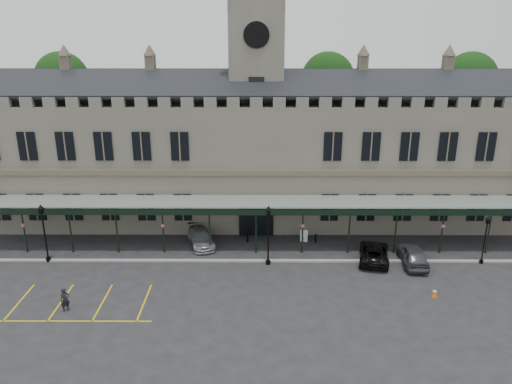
{
  "coord_description": "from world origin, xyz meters",
  "views": [
    {
      "loc": [
        0.17,
        -32.26,
        19.11
      ],
      "look_at": [
        0.0,
        6.0,
        6.0
      ],
      "focal_mm": 35.0,
      "sensor_mm": 36.0,
      "label": 1
    }
  ],
  "objects_px": {
    "person_a": "(65,300)",
    "lamp_post_mid": "(268,230)",
    "lamp_post_right": "(485,236)",
    "car_right_a": "(413,255)",
    "station_building": "(256,155)",
    "car_van": "(374,252)",
    "lamp_post_left": "(44,228)",
    "sign_board": "(304,236)",
    "clock_tower": "(256,88)",
    "car_taxi": "(201,238)",
    "traffic_cone": "(435,293)"
  },
  "relations": [
    {
      "from": "traffic_cone",
      "to": "person_a",
      "type": "bearing_deg",
      "value": -175.63
    },
    {
      "from": "car_right_a",
      "to": "person_a",
      "type": "bearing_deg",
      "value": 18.47
    },
    {
      "from": "lamp_post_mid",
      "to": "sign_board",
      "type": "distance_m",
      "value": 6.12
    },
    {
      "from": "clock_tower",
      "to": "sign_board",
      "type": "height_order",
      "value": "clock_tower"
    },
    {
      "from": "lamp_post_right",
      "to": "person_a",
      "type": "relative_size",
      "value": 2.44
    },
    {
      "from": "lamp_post_left",
      "to": "lamp_post_right",
      "type": "height_order",
      "value": "lamp_post_left"
    },
    {
      "from": "clock_tower",
      "to": "person_a",
      "type": "xyz_separation_m",
      "value": [
        -13.2,
        -18.1,
        -12.25
      ]
    },
    {
      "from": "lamp_post_mid",
      "to": "lamp_post_right",
      "type": "height_order",
      "value": "lamp_post_mid"
    },
    {
      "from": "person_a",
      "to": "lamp_post_mid",
      "type": "bearing_deg",
      "value": -12.1
    },
    {
      "from": "station_building",
      "to": "car_van",
      "type": "xyz_separation_m",
      "value": [
        9.94,
        -10.11,
        -5.76
      ]
    },
    {
      "from": "station_building",
      "to": "person_a",
      "type": "relative_size",
      "value": 34.66
    },
    {
      "from": "lamp_post_left",
      "to": "car_taxi",
      "type": "relative_size",
      "value": 1.08
    },
    {
      "from": "lamp_post_right",
      "to": "person_a",
      "type": "xyz_separation_m",
      "value": [
        -32.01,
        -7.38,
        -1.64
      ]
    },
    {
      "from": "sign_board",
      "to": "car_taxi",
      "type": "distance_m",
      "value": 9.36
    },
    {
      "from": "station_building",
      "to": "person_a",
      "type": "distance_m",
      "value": 23.03
    },
    {
      "from": "lamp_post_left",
      "to": "traffic_cone",
      "type": "bearing_deg",
      "value": -10.29
    },
    {
      "from": "lamp_post_right",
      "to": "person_a",
      "type": "bearing_deg",
      "value": -167.02
    },
    {
      "from": "car_van",
      "to": "station_building",
      "type": "bearing_deg",
      "value": -33.43
    },
    {
      "from": "lamp_post_mid",
      "to": "car_right_a",
      "type": "bearing_deg",
      "value": 0.43
    },
    {
      "from": "station_building",
      "to": "sign_board",
      "type": "bearing_deg",
      "value": -55.79
    },
    {
      "from": "car_van",
      "to": "person_a",
      "type": "relative_size",
      "value": 2.93
    },
    {
      "from": "station_building",
      "to": "car_taxi",
      "type": "distance_m",
      "value": 10.43
    },
    {
      "from": "sign_board",
      "to": "traffic_cone",
      "type": "bearing_deg",
      "value": -38.92
    },
    {
      "from": "lamp_post_right",
      "to": "car_right_a",
      "type": "height_order",
      "value": "lamp_post_right"
    },
    {
      "from": "car_van",
      "to": "person_a",
      "type": "height_order",
      "value": "person_a"
    },
    {
      "from": "car_taxi",
      "to": "person_a",
      "type": "xyz_separation_m",
      "value": [
        -8.23,
        -10.91,
        0.18
      ]
    },
    {
      "from": "station_building",
      "to": "car_van",
      "type": "height_order",
      "value": "station_building"
    },
    {
      "from": "lamp_post_right",
      "to": "car_van",
      "type": "bearing_deg",
      "value": 176.6
    },
    {
      "from": "lamp_post_left",
      "to": "sign_board",
      "type": "bearing_deg",
      "value": 10.49
    },
    {
      "from": "lamp_post_left",
      "to": "car_van",
      "type": "relative_size",
      "value": 1.0
    },
    {
      "from": "sign_board",
      "to": "station_building",
      "type": "bearing_deg",
      "value": 132.94
    },
    {
      "from": "lamp_post_right",
      "to": "car_right_a",
      "type": "relative_size",
      "value": 0.9
    },
    {
      "from": "sign_board",
      "to": "car_right_a",
      "type": "bearing_deg",
      "value": -18.12
    },
    {
      "from": "station_building",
      "to": "car_van",
      "type": "relative_size",
      "value": 11.83
    },
    {
      "from": "lamp_post_mid",
      "to": "person_a",
      "type": "relative_size",
      "value": 2.98
    },
    {
      "from": "car_right_a",
      "to": "person_a",
      "type": "relative_size",
      "value": 2.72
    },
    {
      "from": "traffic_cone",
      "to": "car_van",
      "type": "distance_m",
      "value": 6.7
    },
    {
      "from": "car_taxi",
      "to": "lamp_post_right",
      "type": "bearing_deg",
      "value": -24.91
    },
    {
      "from": "lamp_post_mid",
      "to": "car_van",
      "type": "xyz_separation_m",
      "value": [
        8.94,
        0.77,
        -2.36
      ]
    },
    {
      "from": "lamp_post_left",
      "to": "traffic_cone",
      "type": "xyz_separation_m",
      "value": [
        30.56,
        -5.55,
        -2.7
      ]
    },
    {
      "from": "clock_tower",
      "to": "car_taxi",
      "type": "xyz_separation_m",
      "value": [
        -4.97,
        -7.19,
        -12.43
      ]
    },
    {
      "from": "station_building",
      "to": "car_right_a",
      "type": "bearing_deg",
      "value": -39.69
    },
    {
      "from": "station_building",
      "to": "lamp_post_mid",
      "type": "bearing_deg",
      "value": -84.72
    },
    {
      "from": "station_building",
      "to": "lamp_post_mid",
      "type": "relative_size",
      "value": 11.61
    },
    {
      "from": "station_building",
      "to": "traffic_cone",
      "type": "distance_m",
      "value": 21.58
    },
    {
      "from": "lamp_post_mid",
      "to": "person_a",
      "type": "xyz_separation_m",
      "value": [
        -14.21,
        -7.14,
        -2.2
      ]
    },
    {
      "from": "lamp_post_right",
      "to": "car_right_a",
      "type": "bearing_deg",
      "value": -178.48
    },
    {
      "from": "car_van",
      "to": "car_right_a",
      "type": "distance_m",
      "value": 3.13
    },
    {
      "from": "lamp_post_right",
      "to": "car_van",
      "type": "relative_size",
      "value": 0.83
    },
    {
      "from": "clock_tower",
      "to": "traffic_cone",
      "type": "relative_size",
      "value": 37.44
    }
  ]
}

